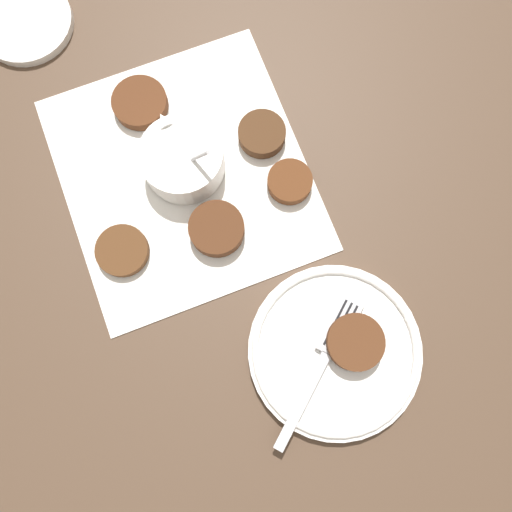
% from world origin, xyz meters
% --- Properties ---
extents(ground_plane, '(4.00, 4.00, 0.00)m').
position_xyz_m(ground_plane, '(0.00, 0.00, 0.00)').
color(ground_plane, '#4C3828').
extents(napkin, '(0.36, 0.34, 0.00)m').
position_xyz_m(napkin, '(0.00, 0.01, 0.00)').
color(napkin, white).
rests_on(napkin, ground_plane).
extents(sauce_bowl, '(0.11, 0.10, 0.09)m').
position_xyz_m(sauce_bowl, '(0.01, 0.00, 0.02)').
color(sauce_bowl, white).
rests_on(sauce_bowl, napkin).
extents(fritter_0, '(0.07, 0.07, 0.02)m').
position_xyz_m(fritter_0, '(0.11, 0.02, 0.01)').
color(fritter_0, '#522D19').
rests_on(fritter_0, napkin).
extents(fritter_1, '(0.07, 0.07, 0.01)m').
position_xyz_m(fritter_1, '(-0.06, 0.12, 0.01)').
color(fritter_1, '#52321B').
rests_on(fritter_1, napkin).
extents(fritter_2, '(0.07, 0.07, 0.02)m').
position_xyz_m(fritter_2, '(-0.09, -0.00, 0.01)').
color(fritter_2, '#4C2B18').
rests_on(fritter_2, napkin).
extents(fritter_3, '(0.06, 0.06, 0.02)m').
position_xyz_m(fritter_3, '(0.00, -0.11, 0.01)').
color(fritter_3, '#482D1A').
rests_on(fritter_3, napkin).
extents(fritter_4, '(0.06, 0.06, 0.02)m').
position_xyz_m(fritter_4, '(-0.07, -0.11, 0.01)').
color(fritter_4, '#572F18').
rests_on(fritter_4, napkin).
extents(serving_plate, '(0.21, 0.21, 0.02)m').
position_xyz_m(serving_plate, '(-0.29, -0.06, 0.01)').
color(serving_plate, white).
rests_on(serving_plate, ground_plane).
extents(fritter_on_plate, '(0.07, 0.07, 0.02)m').
position_xyz_m(fritter_on_plate, '(-0.29, -0.08, 0.03)').
color(fritter_on_plate, '#512D19').
rests_on(fritter_on_plate, serving_plate).
extents(fork, '(0.13, 0.17, 0.00)m').
position_xyz_m(fork, '(-0.28, -0.05, 0.02)').
color(fork, silver).
rests_on(fork, serving_plate).
extents(extra_saucer, '(0.13, 0.13, 0.01)m').
position_xyz_m(extra_saucer, '(0.30, 0.11, 0.01)').
color(extra_saucer, white).
rests_on(extra_saucer, ground_plane).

